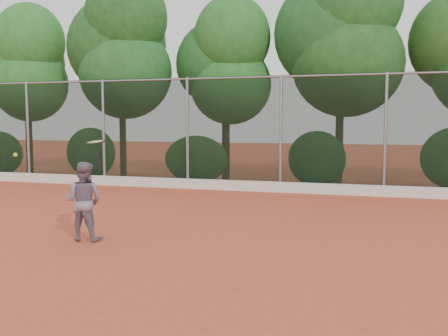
# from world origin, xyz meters

# --- Properties ---
(ground) EXTENTS (80.00, 80.00, 0.00)m
(ground) POSITION_xyz_m (0.00, 0.00, 0.00)
(ground) COLOR #C74C2F
(ground) RESTS_ON ground
(concrete_curb) EXTENTS (24.00, 0.20, 0.30)m
(concrete_curb) POSITION_xyz_m (0.00, 6.82, 0.15)
(concrete_curb) COLOR silver
(concrete_curb) RESTS_ON ground
(tennis_player) EXTENTS (0.72, 0.57, 1.41)m
(tennis_player) POSITION_xyz_m (-2.25, -0.20, 0.70)
(tennis_player) COLOR slate
(tennis_player) RESTS_ON ground
(chainlink_fence) EXTENTS (24.09, 0.09, 3.50)m
(chainlink_fence) POSITION_xyz_m (-0.00, 7.00, 1.86)
(chainlink_fence) COLOR black
(chainlink_fence) RESTS_ON ground
(foliage_backdrop) EXTENTS (23.70, 3.63, 7.55)m
(foliage_backdrop) POSITION_xyz_m (-0.55, 8.98, 4.40)
(foliage_backdrop) COLOR #3F2518
(foliage_backdrop) RESTS_ON ground
(tennis_racket) EXTENTS (0.41, 0.41, 0.56)m
(tennis_racket) POSITION_xyz_m (-1.92, -0.30, 1.73)
(tennis_racket) COLOR black
(tennis_racket) RESTS_ON ground
(tennis_ball_in_flight) EXTENTS (0.07, 0.07, 0.07)m
(tennis_ball_in_flight) POSITION_xyz_m (-3.34, -0.60, 1.54)
(tennis_ball_in_flight) COLOR #CBD22F
(tennis_ball_in_flight) RESTS_ON ground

